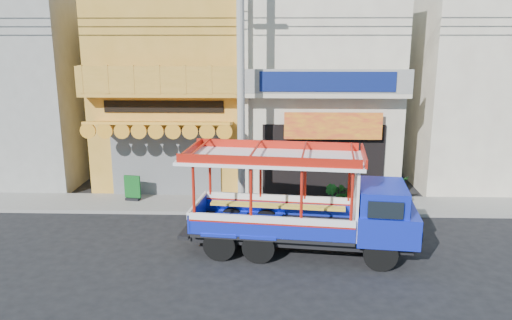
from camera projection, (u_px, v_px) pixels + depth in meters
The scene contains 13 objects.
ground at pixel (269, 251), 14.51m from camera, with size 90.00×90.00×0.00m, color black.
sidewalk at pixel (270, 205), 18.38m from camera, with size 30.00×2.00×0.12m, color slate.
shophouse_left at pixel (178, 84), 21.39m from camera, with size 6.00×7.50×8.24m.
shophouse_right at pixel (318, 85), 21.20m from camera, with size 6.00×6.75×8.24m.
party_pilaster at pixel (244, 95), 18.30m from camera, with size 0.35×0.30×8.00m, color #B9AB98.
filler_building_left at pixel (19, 91), 21.72m from camera, with size 6.00×6.00×7.60m, color gray.
filler_building_right at pixel (483, 93), 21.09m from camera, with size 6.00×6.00×7.60m, color #B9AB98.
utility_pole at pixel (245, 69), 16.55m from camera, with size 28.00×0.26×9.00m.
songthaew_truck at pixel (317, 204), 14.08m from camera, with size 6.74×2.85×3.05m.
green_sign at pixel (133, 190), 18.66m from camera, with size 0.62×0.36×0.95m.
potted_plant_a at pixel (344, 194), 17.88m from camera, with size 0.88×0.76×0.98m, color #164F16.
potted_plant_b at pixel (331, 197), 17.71m from camera, with size 0.48×0.39×0.88m, color #164F16.
potted_plant_c at pixel (402, 190), 18.18m from camera, with size 0.59×0.59×1.05m, color #164F16.
Camera 1 is at (0.05, -13.47, 6.02)m, focal length 35.00 mm.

